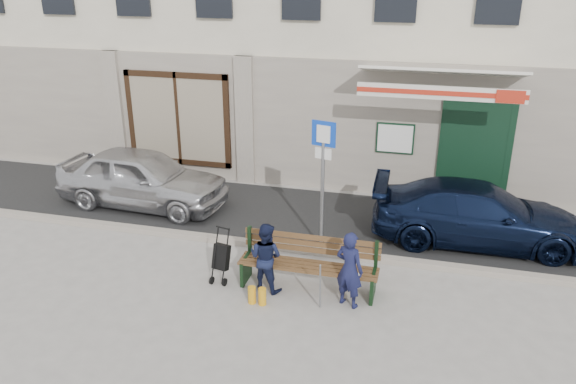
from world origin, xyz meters
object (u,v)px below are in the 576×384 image
(woman, at_px, (266,257))
(car_navy, at_px, (478,214))
(bench, at_px, (306,265))
(stroller, at_px, (221,258))
(parking_sign, at_px, (323,166))
(car_silver, at_px, (142,178))
(man, at_px, (349,269))

(woman, bearing_deg, car_navy, -127.77)
(bench, xyz_separation_m, stroller, (-1.50, -0.09, -0.03))
(parking_sign, relative_size, stroller, 2.65)
(stroller, bearing_deg, car_silver, 149.70)
(man, bearing_deg, stroller, 16.26)
(bench, bearing_deg, car_navy, 41.60)
(parking_sign, bearing_deg, car_silver, -179.07)
(car_silver, xyz_separation_m, man, (5.25, -2.94, -0.01))
(bench, relative_size, woman, 1.94)
(parking_sign, relative_size, woman, 2.08)
(car_navy, xyz_separation_m, woman, (-3.59, -2.79, 0.01))
(woman, bearing_deg, car_silver, -22.01)
(man, relative_size, woman, 1.07)
(car_navy, xyz_separation_m, parking_sign, (-2.98, -1.04, 1.11))
(car_navy, xyz_separation_m, stroller, (-4.44, -2.70, -0.18))
(parking_sign, distance_m, bench, 2.01)
(bench, bearing_deg, parking_sign, 91.46)
(car_navy, bearing_deg, woman, 125.90)
(stroller, bearing_deg, woman, 6.02)
(parking_sign, xyz_separation_m, bench, (0.04, -1.57, -1.26))
(car_silver, bearing_deg, stroller, -129.21)
(woman, xyz_separation_m, stroller, (-0.85, 0.09, -0.19))
(man, bearing_deg, parking_sign, -44.20)
(car_silver, distance_m, woman, 4.72)
(parking_sign, height_order, woman, parking_sign)
(parking_sign, xyz_separation_m, stroller, (-1.46, -1.66, -1.29))
(car_silver, height_order, parking_sign, parking_sign)
(stroller, bearing_deg, parking_sign, 60.77)
(car_silver, xyz_separation_m, stroller, (2.95, -2.71, -0.24))
(car_navy, bearing_deg, man, 141.83)
(car_navy, bearing_deg, stroller, 119.33)
(parking_sign, bearing_deg, bench, -74.22)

